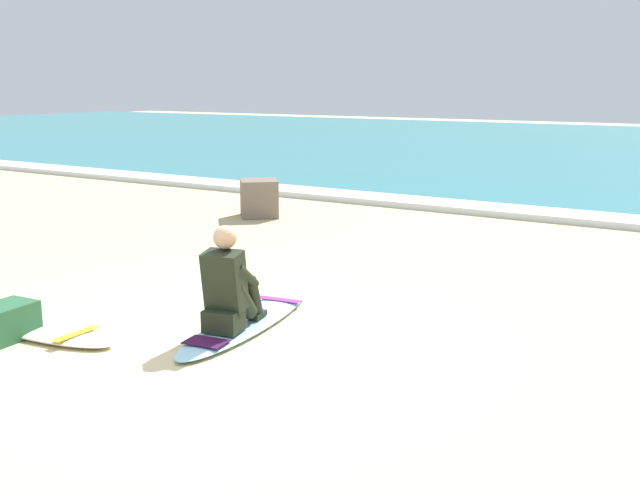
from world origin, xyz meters
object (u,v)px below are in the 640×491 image
surfer_seated (229,289)px  beach_bag (7,322)px  surfboard_main (248,321)px  shoreline_rock (259,198)px  surfboard_spare_near (35,328)px

surfer_seated → beach_bag: 2.00m
surfboard_main → surfer_seated: size_ratio=2.50×
surfboard_main → shoreline_rock: (-3.38, 4.75, 0.28)m
beach_bag → shoreline_rock: bearing=106.2°
surfboard_spare_near → beach_bag: bearing=-96.8°
surfboard_spare_near → shoreline_rock: (-1.83, 5.94, 0.28)m
surfboard_spare_near → shoreline_rock: 6.23m
surfboard_main → surfboard_spare_near: 1.96m
shoreline_rock → beach_bag: shoreline_rock is taller
surfer_seated → shoreline_rock: size_ratio=1.46×
surfboard_main → surfer_seated: surfer_seated is taller
surfer_seated → beach_bag: bearing=-145.1°
surfboard_main → beach_bag: beach_bag is taller
beach_bag → surfboard_spare_near: bearing=83.2°
surfer_seated → surfboard_main: bearing=97.1°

